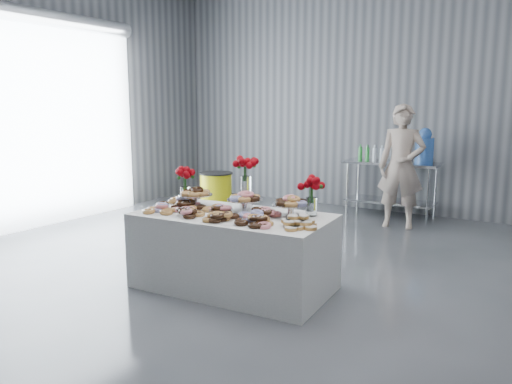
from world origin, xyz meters
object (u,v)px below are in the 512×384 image
Objects in this scene: display_table at (233,251)px; person at (401,166)px; water_jug at (424,148)px; trash_barrel at (216,194)px; prep_table at (391,179)px.

display_table is 3.49m from person.
water_jug reaches higher than display_table.
person is 2.96m from trash_barrel.
display_table is 1.27× the size of prep_table.
water_jug is 0.71m from person.
display_table is at bearing -111.06° from person.
prep_table is 0.79m from person.
prep_table is 2.86m from trash_barrel.
display_table is 3.43× the size of water_jug.
trash_barrel is (-2.45, -1.46, -0.26)m from prep_table.
water_jug is at bearing 26.27° from trash_barrel.
display_table is 4.18m from water_jug.
water_jug is (0.83, 4.03, 0.77)m from display_table.
prep_table is 2.11× the size of trash_barrel.
water_jug is 3.39m from trash_barrel.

